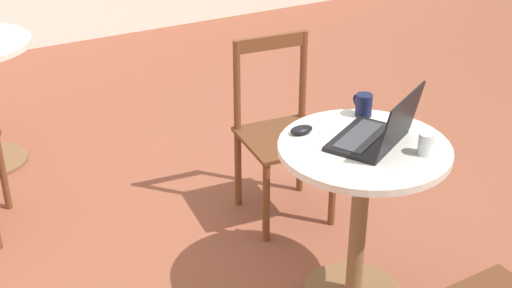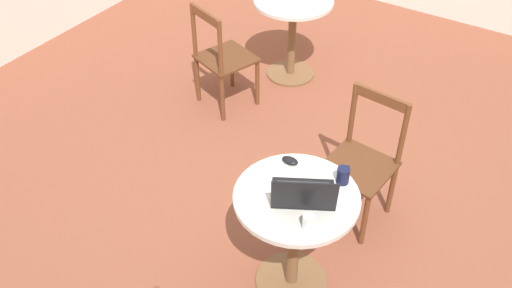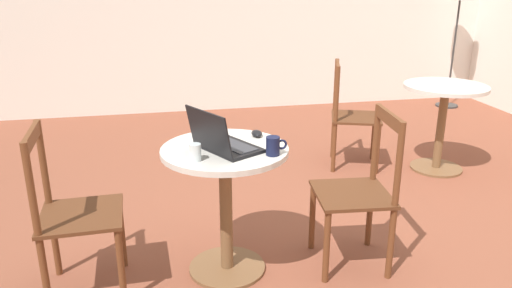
{
  "view_description": "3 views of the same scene",
  "coord_description": "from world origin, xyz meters",
  "px_view_note": "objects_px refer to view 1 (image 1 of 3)",
  "views": [
    {
      "loc": [
        -2.63,
        1.21,
        2.04
      ],
      "look_at": [
        -0.34,
        -0.04,
        0.67
      ],
      "focal_mm": 50.0,
      "sensor_mm": 36.0,
      "label": 1
    },
    {
      "loc": [
        -2.59,
        -1.32,
        2.9
      ],
      "look_at": [
        -0.33,
        0.13,
        0.65
      ],
      "focal_mm": 40.0,
      "sensor_mm": 36.0,
      "label": 2
    },
    {
      "loc": [
        -1.01,
        -2.82,
        1.63
      ],
      "look_at": [
        -0.41,
        0.11,
        0.6
      ],
      "focal_mm": 35.0,
      "sensor_mm": 36.0,
      "label": 3
    }
  ],
  "objects_px": {
    "drinking_glass": "(426,144)",
    "cafe_table_near": "(361,190)",
    "chair_near_right": "(281,133)",
    "mug": "(363,105)",
    "laptop": "(377,133)",
    "mouse": "(301,130)"
  },
  "relations": [
    {
      "from": "drinking_glass",
      "to": "cafe_table_near",
      "type": "bearing_deg",
      "value": 43.28
    },
    {
      "from": "chair_near_right",
      "to": "mug",
      "type": "relative_size",
      "value": 8.33
    },
    {
      "from": "laptop",
      "to": "drinking_glass",
      "type": "relative_size",
      "value": 4.87
    },
    {
      "from": "cafe_table_near",
      "to": "mug",
      "type": "bearing_deg",
      "value": -34.56
    },
    {
      "from": "chair_near_right",
      "to": "mug",
      "type": "xyz_separation_m",
      "value": [
        -0.53,
        -0.09,
        0.34
      ]
    },
    {
      "from": "chair_near_right",
      "to": "drinking_glass",
      "type": "bearing_deg",
      "value": -174.61
    },
    {
      "from": "mouse",
      "to": "laptop",
      "type": "bearing_deg",
      "value": -136.84
    },
    {
      "from": "drinking_glass",
      "to": "mug",
      "type": "bearing_deg",
      "value": 0.21
    },
    {
      "from": "cafe_table_near",
      "to": "chair_near_right",
      "type": "xyz_separation_m",
      "value": [
        0.76,
        -0.07,
        -0.09
      ]
    },
    {
      "from": "cafe_table_near",
      "to": "drinking_glass",
      "type": "bearing_deg",
      "value": -136.72
    },
    {
      "from": "mouse",
      "to": "mug",
      "type": "height_order",
      "value": "mug"
    },
    {
      "from": "chair_near_right",
      "to": "mug",
      "type": "bearing_deg",
      "value": -170.77
    },
    {
      "from": "chair_near_right",
      "to": "mouse",
      "type": "bearing_deg",
      "value": 156.87
    },
    {
      "from": "cafe_table_near",
      "to": "chair_near_right",
      "type": "relative_size",
      "value": 0.82
    },
    {
      "from": "chair_near_right",
      "to": "mug",
      "type": "height_order",
      "value": "chair_near_right"
    },
    {
      "from": "mouse",
      "to": "chair_near_right",
      "type": "bearing_deg",
      "value": -23.13
    },
    {
      "from": "mouse",
      "to": "mug",
      "type": "distance_m",
      "value": 0.32
    },
    {
      "from": "mouse",
      "to": "cafe_table_near",
      "type": "bearing_deg",
      "value": -142.01
    },
    {
      "from": "mug",
      "to": "drinking_glass",
      "type": "relative_size",
      "value": 1.26
    },
    {
      "from": "mouse",
      "to": "drinking_glass",
      "type": "distance_m",
      "value": 0.5
    },
    {
      "from": "laptop",
      "to": "drinking_glass",
      "type": "bearing_deg",
      "value": -143.86
    },
    {
      "from": "laptop",
      "to": "mouse",
      "type": "bearing_deg",
      "value": 43.16
    }
  ]
}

